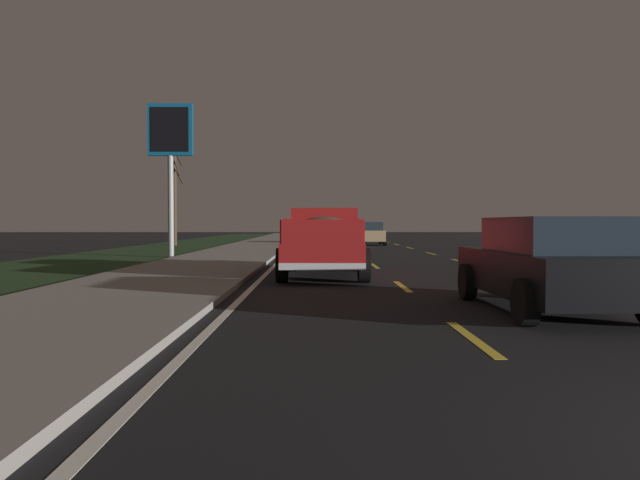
% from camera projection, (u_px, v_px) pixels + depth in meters
% --- Properties ---
extents(ground, '(144.00, 144.00, 0.00)m').
position_uv_depth(ground, '(392.00, 253.00, 30.01)').
color(ground, black).
extents(sidewalk_shoulder, '(108.00, 4.00, 0.12)m').
position_uv_depth(sidewalk_shoulder, '(241.00, 251.00, 29.97)').
color(sidewalk_shoulder, gray).
rests_on(sidewalk_shoulder, ground).
extents(grass_verge, '(108.00, 6.00, 0.01)m').
position_uv_depth(grass_verge, '(139.00, 253.00, 29.95)').
color(grass_verge, '#1E3819').
rests_on(grass_verge, ground).
extents(lane_markings, '(108.00, 7.04, 0.01)m').
position_uv_depth(lane_markings, '(328.00, 250.00, 32.83)').
color(lane_markings, yellow).
rests_on(lane_markings, ground).
extents(pickup_truck, '(5.48, 2.38, 1.87)m').
position_uv_depth(pickup_truck, '(324.00, 240.00, 16.67)').
color(pickup_truck, maroon).
rests_on(pickup_truck, ground).
extents(sedan_black, '(4.44, 2.09, 1.54)m').
position_uv_depth(sedan_black, '(548.00, 264.00, 9.93)').
color(sedan_black, black).
rests_on(sedan_black, ground).
extents(sedan_tan, '(4.41, 2.04, 1.54)m').
position_uv_depth(sedan_tan, '(369.00, 233.00, 40.84)').
color(sedan_tan, '#9E845B').
rests_on(sedan_tan, ground).
extents(gas_price_sign, '(0.27, 1.90, 6.52)m').
position_uv_depth(gas_price_sign, '(170.00, 142.00, 25.80)').
color(gas_price_sign, '#99999E').
rests_on(gas_price_sign, ground).
extents(bare_tree_far, '(1.08, 0.95, 6.31)m').
position_uv_depth(bare_tree_far, '(175.00, 198.00, 39.73)').
color(bare_tree_far, '#423323').
rests_on(bare_tree_far, ground).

